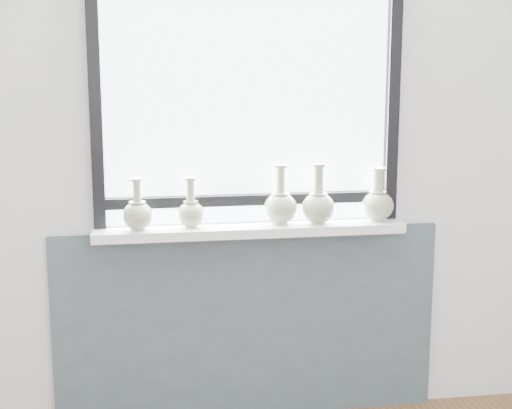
{
  "coord_description": "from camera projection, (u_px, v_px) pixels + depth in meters",
  "views": [
    {
      "loc": [
        -0.48,
        -1.49,
        1.64
      ],
      "look_at": [
        0.0,
        1.55,
        1.02
      ],
      "focal_mm": 55.0,
      "sensor_mm": 36.0,
      "label": 1
    }
  ],
  "objects": [
    {
      "name": "window",
      "position": [
        248.0,
        95.0,
        3.27
      ],
      "size": [
        1.3,
        0.06,
        1.05
      ],
      "color": "black",
      "rests_on": "windowsill"
    },
    {
      "name": "apron_panel",
      "position": [
        248.0,
        325.0,
        3.48
      ],
      "size": [
        1.7,
        0.03,
        0.86
      ],
      "primitive_type": "cube",
      "color": "#445461",
      "rests_on": "ground"
    },
    {
      "name": "vase_a",
      "position": [
        138.0,
        214.0,
        3.21
      ],
      "size": [
        0.13,
        0.13,
        0.22
      ],
      "rotation": [
        0.0,
        0.0,
        0.35
      ],
      "color": "#9BA684",
      "rests_on": "windowsill"
    },
    {
      "name": "vase_d",
      "position": [
        318.0,
        205.0,
        3.33
      ],
      "size": [
        0.14,
        0.14,
        0.26
      ],
      "rotation": [
        0.0,
        0.0,
        -0.43
      ],
      "color": "#9BA684",
      "rests_on": "windowsill"
    },
    {
      "name": "vase_e",
      "position": [
        378.0,
        203.0,
        3.39
      ],
      "size": [
        0.14,
        0.14,
        0.23
      ],
      "rotation": [
        0.0,
        0.0,
        -0.16
      ],
      "color": "#9BA684",
      "rests_on": "windowsill"
    },
    {
      "name": "back_wall",
      "position": [
        246.0,
        128.0,
        3.33
      ],
      "size": [
        3.6,
        0.02,
        2.6
      ],
      "primitive_type": "cube",
      "color": "silver",
      "rests_on": "ground"
    },
    {
      "name": "vase_b",
      "position": [
        191.0,
        212.0,
        3.26
      ],
      "size": [
        0.12,
        0.12,
        0.21
      ],
      "rotation": [
        0.0,
        0.0,
        0.3
      ],
      "color": "#9BA684",
      "rests_on": "windowsill"
    },
    {
      "name": "vase_c",
      "position": [
        280.0,
        205.0,
        3.33
      ],
      "size": [
        0.14,
        0.14,
        0.25
      ],
      "rotation": [
        0.0,
        0.0,
        -0.14
      ],
      "color": "#9BA684",
      "rests_on": "windowsill"
    },
    {
      "name": "windowsill",
      "position": [
        250.0,
        229.0,
        3.32
      ],
      "size": [
        1.32,
        0.18,
        0.04
      ],
      "primitive_type": "cube",
      "color": "silver",
      "rests_on": "apron_panel"
    }
  ]
}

